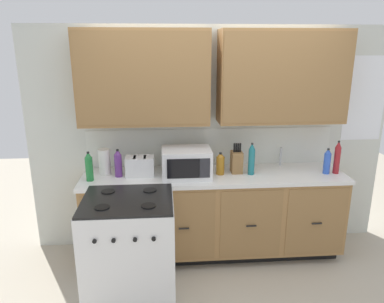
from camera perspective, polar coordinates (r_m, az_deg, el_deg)
ground_plane at (r=3.83m, az=3.89°, el=-18.00°), size 8.00×8.00×0.00m
wall_unit at (r=3.70m, az=3.31°, el=7.79°), size 3.82×0.40×2.36m
counter_run at (r=3.85m, az=3.42°, el=-9.74°), size 2.65×0.64×0.91m
stove_range at (r=3.28m, az=-9.73°, el=-14.88°), size 0.76×0.68×0.95m
microwave at (r=3.57m, az=-0.88°, el=-1.76°), size 0.48×0.37×0.28m
toaster at (r=3.65m, az=-8.17°, el=-2.27°), size 0.28×0.18×0.19m
knife_block at (r=3.71m, az=7.02°, el=-1.58°), size 0.11×0.14×0.31m
sink_faucet at (r=4.01m, az=13.75°, el=-0.79°), size 0.02×0.02×0.20m
paper_towel_roll at (r=3.73m, az=-13.59°, el=-1.58°), size 0.12×0.12×0.26m
bottle_amber at (r=3.64m, az=4.48°, el=-1.92°), size 0.08×0.08×0.23m
bottle_blue at (r=3.90m, az=20.49°, el=-1.46°), size 0.07×0.07×0.26m
bottle_green at (r=3.59m, az=-15.88°, el=-2.31°), size 0.07×0.07×0.29m
bottle_violet at (r=3.64m, az=-11.53°, el=-1.83°), size 0.07×0.07×0.28m
bottle_teal at (r=3.66m, az=9.35°, el=-1.19°), size 0.07×0.07×0.33m
bottle_red at (r=3.93m, az=21.87°, el=-0.90°), size 0.06×0.06×0.34m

